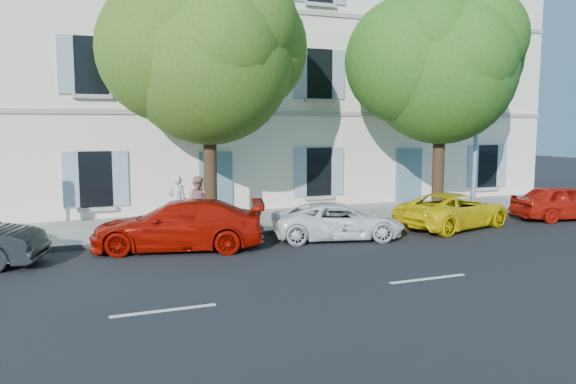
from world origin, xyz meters
name	(u,v)px	position (x,y,z in m)	size (l,w,h in m)	color
ground	(346,245)	(0.00, 0.00, 0.00)	(90.00, 90.00, 0.00)	black
sidewalk	(290,219)	(0.00, 4.45, 0.07)	(36.00, 4.50, 0.15)	#A09E96
kerb	(314,229)	(0.00, 2.28, 0.08)	(36.00, 0.16, 0.16)	#9E998E
building	(242,70)	(0.00, 10.20, 6.00)	(28.00, 7.00, 12.00)	white
car_red_coupe	(178,225)	(-4.71, 1.23, 0.70)	(1.97, 4.84, 1.40)	#9E0E04
car_white_coupe	(338,221)	(0.16, 0.87, 0.57)	(1.88, 4.08, 1.13)	white
car_yellow_supercar	(454,210)	(4.71, 1.10, 0.61)	(2.03, 4.41, 1.23)	yellow
car_red_hatchback	(564,202)	(9.65, 0.98, 0.66)	(1.56, 3.89, 1.32)	#AF150A
tree_left	(208,60)	(-3.20, 3.50, 5.58)	(5.44, 5.44, 8.43)	#3A2819
tree_right	(441,70)	(5.31, 2.82, 5.51)	(5.42, 5.42, 8.36)	#3A2819
street_lamp	(480,92)	(7.03, 2.70, 4.75)	(0.36, 1.74, 8.11)	#7293BF
pedestrian_a	(177,200)	(-4.13, 4.46, 0.99)	(0.61, 0.40, 1.68)	silver
pedestrian_b	(197,202)	(-3.61, 3.66, 1.00)	(0.83, 0.64, 1.70)	tan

